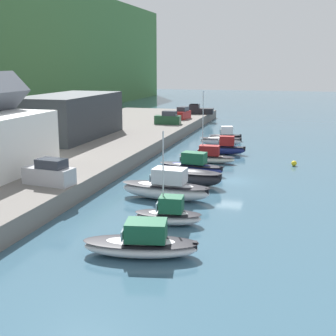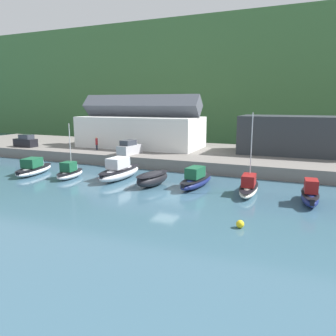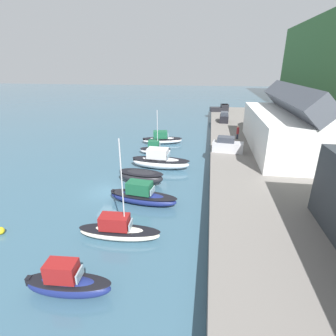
# 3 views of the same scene
# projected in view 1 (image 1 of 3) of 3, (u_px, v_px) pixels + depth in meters

# --- Properties ---
(ground_plane) EXTENTS (320.00, 320.00, 0.00)m
(ground_plane) POSITION_uv_depth(u_px,v_px,m) (230.00, 181.00, 46.49)
(ground_plane) COLOR #385B70
(quay_promenade) EXTENTS (108.90, 20.61, 1.62)m
(quay_promenade) POSITION_uv_depth(u_px,v_px,m) (39.00, 161.00, 51.96)
(quay_promenade) COLOR slate
(quay_promenade) RESTS_ON ground_plane
(yacht_club_building) EXTENTS (17.37, 8.05, 5.72)m
(yacht_club_building) POSITION_uv_depth(u_px,v_px,m) (71.00, 116.00, 62.87)
(yacht_club_building) COLOR #2D3338
(yacht_club_building) RESTS_ON quay_promenade
(moored_boat_0) EXTENTS (3.77, 7.40, 2.19)m
(moored_boat_0) POSITION_uv_depth(u_px,v_px,m) (142.00, 243.00, 28.23)
(moored_boat_0) COLOR white
(moored_boat_0) RESTS_ON ground_plane
(moored_boat_1) EXTENTS (2.46, 5.06, 6.80)m
(moored_boat_1) POSITION_uv_depth(u_px,v_px,m) (169.00, 214.00, 33.79)
(moored_boat_1) COLOR silver
(moored_boat_1) RESTS_ON ground_plane
(moored_boat_2) EXTENTS (2.90, 8.03, 2.75)m
(moored_boat_2) POSITION_uv_depth(u_px,v_px,m) (166.00, 188.00, 39.91)
(moored_boat_2) COLOR silver
(moored_boat_2) RESTS_ON ground_plane
(moored_boat_3) EXTENTS (3.05, 5.74, 1.60)m
(moored_boat_3) POSITION_uv_depth(u_px,v_px,m) (194.00, 177.00, 44.41)
(moored_boat_3) COLOR black
(moored_boat_3) RESTS_ON ground_plane
(moored_boat_4) EXTENTS (2.84, 7.28, 2.33)m
(moored_boat_4) POSITION_uv_depth(u_px,v_px,m) (192.00, 166.00, 49.22)
(moored_boat_4) COLOR navy
(moored_boat_4) RESTS_ON ground_plane
(moored_boat_5) EXTENTS (2.05, 6.77, 8.34)m
(moored_boat_5) POSITION_uv_depth(u_px,v_px,m) (207.00, 157.00, 54.62)
(moored_boat_5) COLOR white
(moored_boat_5) RESTS_ON ground_plane
(moored_boat_6) EXTENTS (1.91, 5.43, 2.36)m
(moored_boat_6) POSITION_uv_depth(u_px,v_px,m) (225.00, 148.00, 59.75)
(moored_boat_6) COLOR navy
(moored_boat_6) RESTS_ON ground_plane
(moored_boat_7) EXTENTS (2.63, 6.14, 1.30)m
(moored_boat_7) POSITION_uv_depth(u_px,v_px,m) (221.00, 141.00, 65.94)
(moored_boat_7) COLOR silver
(moored_boat_7) RESTS_ON ground_plane
(moored_boat_8) EXTENTS (3.10, 5.25, 2.24)m
(moored_boat_8) POSITION_uv_depth(u_px,v_px,m) (225.00, 136.00, 69.87)
(moored_boat_8) COLOR black
(moored_boat_8) RESTS_ON ground_plane
(parked_car_0) EXTENTS (4.40, 2.34, 2.16)m
(parked_car_0) POSITION_uv_depth(u_px,v_px,m) (182.00, 114.00, 83.92)
(parked_car_0) COLOR maroon
(parked_car_0) RESTS_ON quay_promenade
(parked_car_1) EXTENTS (2.32, 4.39, 2.16)m
(parked_car_1) POSITION_uv_depth(u_px,v_px,m) (50.00, 173.00, 38.52)
(parked_car_1) COLOR #B7B7BC
(parked_car_1) RESTS_ON quay_promenade
(parked_car_2) EXTENTS (2.09, 4.32, 2.16)m
(parked_car_2) POSITION_uv_depth(u_px,v_px,m) (168.00, 118.00, 76.76)
(parked_car_2) COLOR #1E4C2D
(parked_car_2) RESTS_ON quay_promenade
(pickup_truck_0) EXTENTS (2.33, 4.87, 1.90)m
(pickup_truck_0) POSITION_uv_depth(u_px,v_px,m) (199.00, 110.00, 92.35)
(pickup_truck_0) COLOR black
(pickup_truck_0) RESTS_ON quay_promenade
(mooring_buoy_0) EXTENTS (0.61, 0.61, 0.61)m
(mooring_buoy_0) POSITION_uv_depth(u_px,v_px,m) (294.00, 163.00, 53.04)
(mooring_buoy_0) COLOR yellow
(mooring_buoy_0) RESTS_ON ground_plane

